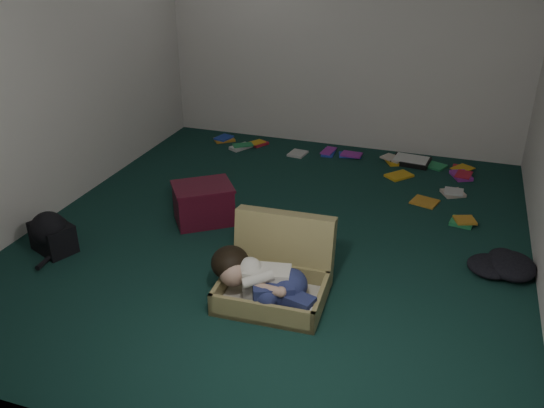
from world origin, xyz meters
The scene contains 11 objects.
floor centered at (0.00, 0.00, 0.00)m, with size 4.50×4.50×0.00m, color #11322B.
wall_back centered at (0.00, 2.25, 1.30)m, with size 4.50×4.50×0.00m, color silver.
wall_front centered at (0.00, -2.25, 1.30)m, with size 4.50×4.50×0.00m, color silver.
wall_left centered at (-2.00, 0.00, 1.30)m, with size 4.50×4.50×0.00m, color silver.
suitcase centered at (0.25, -0.79, 0.16)m, with size 0.75×0.73×0.53m.
person centered at (0.21, -0.97, 0.20)m, with size 0.78×0.37×0.33m.
maroon_bin centered at (-0.68, 0.02, 0.17)m, with size 0.63×0.60×0.34m.
backpack centered at (-1.60, -0.82, 0.13)m, with size 0.42×0.34×0.25m, color black, non-canonical shape.
clothing_pile centered at (1.70, 0.06, 0.07)m, with size 0.45×0.36×0.14m, color black, non-canonical shape.
paper_tray centered at (0.87, 1.95, 0.03)m, with size 0.42×0.33×0.05m.
book_scatter centered at (0.42, 1.67, 0.01)m, with size 3.00×1.54×0.02m.
Camera 1 is at (1.31, -4.00, 2.36)m, focal length 38.00 mm.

